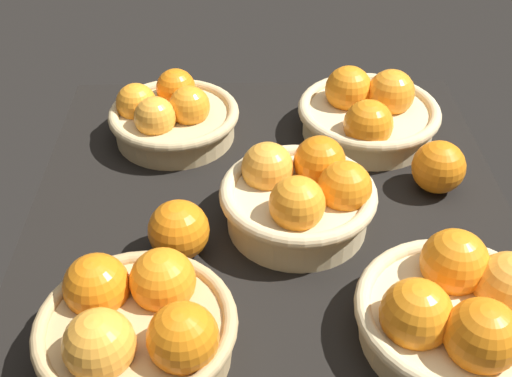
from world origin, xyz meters
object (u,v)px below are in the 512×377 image
Objects in this scene: basket_center at (301,196)px; basket_near_right at (137,327)px; basket_far_right at (459,312)px; basket_near_left at (171,116)px; loose_orange_back_gap at (439,167)px; basket_far_left at (368,113)px; loose_orange_front_gap at (179,230)px.

basket_near_right is at bearing -41.99° from basket_center.
basket_center is at bearing -141.24° from basket_far_right.
basket_far_right is 1.09× the size of basket_near_left.
basket_near_left is (-46.12, 0.30, -0.65)cm from basket_near_right.
basket_near_right is 51.88cm from loose_orange_back_gap.
basket_far_left is at bearing 143.52° from basket_near_right.
basket_center is 26.68cm from basket_far_left.
basket_far_left is (-23.06, 13.40, -0.75)cm from basket_center.
basket_far_right is at bearing 92.47° from basket_near_right.
basket_center reaches higher than basket_near_right.
basket_far_right reaches higher than loose_orange_back_gap.
loose_orange_front_gap is (29.25, 3.25, 0.10)cm from basket_near_left.
basket_far_right is 2.89× the size of loose_orange_front_gap.
basket_center is at bearing -70.49° from loose_orange_back_gap.
loose_orange_back_gap is (15.39, 8.25, -0.22)cm from basket_far_left.
basket_far_right is 1.00× the size of basket_far_left.
basket_center reaches higher than basket_far_right.
loose_orange_front_gap is at bearing -114.29° from basket_far_right.
basket_far_right is 44.28cm from basket_far_left.
basket_near_left is 44.65cm from loose_orange_back_gap.
basket_far_left is 33.53cm from basket_near_left.
basket_center reaches higher than loose_orange_back_gap.
basket_far_left is at bearing -175.43° from basket_far_right.
basket_far_right is 2.96× the size of loose_orange_back_gap.
basket_near_right is 1.05× the size of basket_near_left.
basket_near_left is at bearing -173.67° from loose_orange_front_gap.
basket_far_left reaches higher than loose_orange_front_gap.
loose_orange_back_gap is (15.76, 41.77, -0.00)cm from basket_near_left.
loose_orange_front_gap is (5.82, -16.88, -0.87)cm from basket_center.
basket_far_right is 27.04cm from basket_center.
basket_far_left is 2.97× the size of loose_orange_back_gap.
basket_near_left is at bearing -90.64° from basket_far_left.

